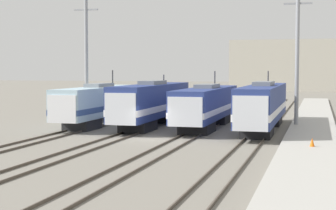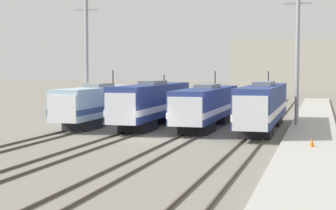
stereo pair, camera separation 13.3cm
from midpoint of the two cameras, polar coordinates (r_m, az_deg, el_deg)
ground_plane at (r=42.98m, az=-2.01°, el=-3.51°), size 400.00×400.00×0.00m
rail_pair_far_left at (r=45.85m, az=-11.38°, el=-3.04°), size 1.50×120.00×0.15m
rail_pair_center_left at (r=43.79m, az=-5.26°, el=-3.29°), size 1.51×120.00×0.15m
rail_pair_center_right at (r=42.28m, az=1.37°, el=-3.53°), size 1.51×120.00×0.15m
rail_pair_far_right at (r=41.37m, az=8.40°, el=-3.73°), size 1.50×120.00×0.15m
locomotive_far_left at (r=53.66m, az=-7.22°, el=0.12°), size 2.80×16.40×5.27m
locomotive_center_left at (r=52.17m, az=-1.81°, el=0.19°), size 2.85×17.87×4.82m
locomotive_center_right at (r=50.92m, az=3.80°, el=-0.06°), size 3.02×17.66×5.19m
locomotive_far_right at (r=49.39m, az=9.55°, el=-0.06°), size 2.79×19.74×5.20m
catenary_tower_left at (r=57.37m, az=-8.36°, el=4.87°), size 2.55×0.37×12.87m
catenary_tower_right at (r=52.69m, az=12.92°, el=4.93°), size 2.55×0.37×12.87m
platform at (r=41.09m, az=14.24°, el=-3.75°), size 4.00×120.00×0.30m
traffic_cone at (r=38.01m, az=14.34°, el=-3.68°), size 0.33×0.33×0.57m
depot_building at (r=146.21m, az=13.81°, el=3.92°), size 36.95×14.20×12.63m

